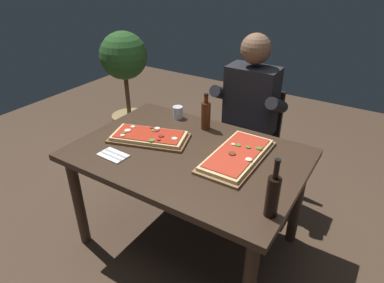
% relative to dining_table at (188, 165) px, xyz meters
% --- Properties ---
extents(ground_plane, '(6.40, 6.40, 0.00)m').
position_rel_dining_table_xyz_m(ground_plane, '(0.00, 0.00, -0.64)').
color(ground_plane, '#4C3828').
extents(dining_table, '(1.40, 0.96, 0.74)m').
position_rel_dining_table_xyz_m(dining_table, '(0.00, 0.00, 0.00)').
color(dining_table, '#3D2B1E').
rests_on(dining_table, ground_plane).
extents(pizza_rectangular_front, '(0.56, 0.39, 0.05)m').
position_rel_dining_table_xyz_m(pizza_rectangular_front, '(-0.30, 0.00, 0.12)').
color(pizza_rectangular_front, brown).
rests_on(pizza_rectangular_front, dining_table).
extents(pizza_rectangular_left, '(0.28, 0.57, 0.05)m').
position_rel_dining_table_xyz_m(pizza_rectangular_left, '(0.29, 0.10, 0.12)').
color(pizza_rectangular_left, olive).
rests_on(pizza_rectangular_left, dining_table).
extents(wine_bottle_dark, '(0.06, 0.06, 0.26)m').
position_rel_dining_table_xyz_m(wine_bottle_dark, '(-0.07, 0.33, 0.20)').
color(wine_bottle_dark, '#47230F').
rests_on(wine_bottle_dark, dining_table).
extents(oil_bottle_amber, '(0.06, 0.06, 0.31)m').
position_rel_dining_table_xyz_m(oil_bottle_amber, '(0.64, -0.27, 0.21)').
color(oil_bottle_amber, black).
rests_on(oil_bottle_amber, dining_table).
extents(tumbler_near_camera, '(0.07, 0.07, 0.09)m').
position_rel_dining_table_xyz_m(tumbler_near_camera, '(-0.33, 0.38, 0.13)').
color(tumbler_near_camera, silver).
rests_on(tumbler_near_camera, dining_table).
extents(napkin_cutlery_set, '(0.18, 0.12, 0.01)m').
position_rel_dining_table_xyz_m(napkin_cutlery_set, '(-0.36, -0.28, 0.10)').
color(napkin_cutlery_set, white).
rests_on(napkin_cutlery_set, dining_table).
extents(diner_chair, '(0.44, 0.44, 0.87)m').
position_rel_dining_table_xyz_m(diner_chair, '(0.07, 0.86, -0.16)').
color(diner_chair, black).
rests_on(diner_chair, ground_plane).
extents(seated_diner, '(0.53, 0.41, 1.33)m').
position_rel_dining_table_xyz_m(seated_diner, '(0.07, 0.74, 0.10)').
color(seated_diner, '#23232D').
rests_on(seated_diner, ground_plane).
extents(potted_plant_corner, '(0.47, 0.47, 1.17)m').
position_rel_dining_table_xyz_m(potted_plant_corner, '(-1.35, 0.93, 0.06)').
color(potted_plant_corner, tan).
rests_on(potted_plant_corner, ground_plane).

